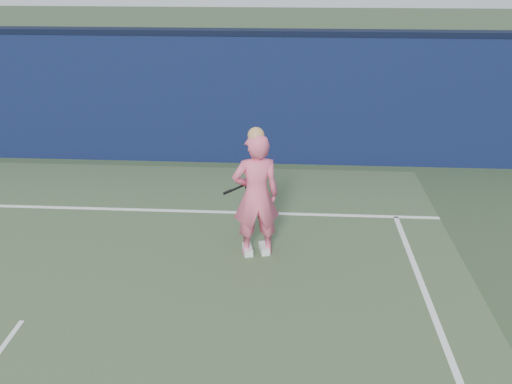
{
  "coord_description": "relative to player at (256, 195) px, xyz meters",
  "views": [
    {
      "loc": [
        3.03,
        -3.95,
        3.93
      ],
      "look_at": [
        2.61,
        2.75,
        0.94
      ],
      "focal_mm": 38.0,
      "sensor_mm": 36.0,
      "label": 1
    }
  ],
  "objects": [
    {
      "name": "player",
      "position": [
        0.0,
        0.0,
        0.0
      ],
      "size": [
        0.73,
        0.56,
        1.86
      ],
      "rotation": [
        0.0,
        0.0,
        3.36
      ],
      "color": "#FF638A",
      "rests_on": "ground"
    },
    {
      "name": "wall_cap",
      "position": [
        -2.61,
        3.75,
        1.65
      ],
      "size": [
        24.0,
        0.42,
        0.1
      ],
      "primitive_type": "cube",
      "color": "black",
      "rests_on": "backstop_wall"
    },
    {
      "name": "racket",
      "position": [
        -0.09,
        0.46,
        -0.01
      ],
      "size": [
        0.59,
        0.31,
        0.34
      ],
      "rotation": [
        0.0,
        0.0,
        0.34
      ],
      "color": "black",
      "rests_on": "ground"
    },
    {
      "name": "backstop_wall",
      "position": [
        -2.61,
        3.75,
        0.35
      ],
      "size": [
        24.0,
        0.4,
        2.5
      ],
      "primitive_type": "cube",
      "color": "#0D1C39",
      "rests_on": "ground"
    }
  ]
}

